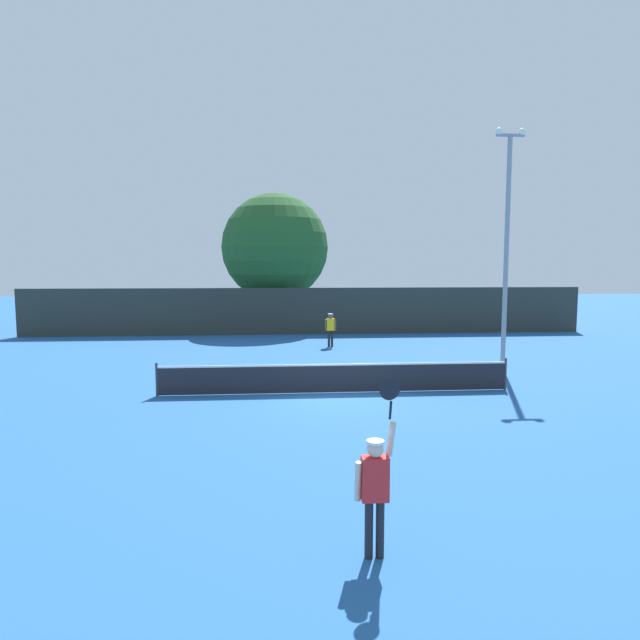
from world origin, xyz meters
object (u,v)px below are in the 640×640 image
player_receiving (330,326)px  light_pole (507,237)px  parked_car_near (189,314)px  player_serving (375,480)px  tennis_ball (324,387)px  large_tree (275,247)px

player_receiving → light_pole: bearing=131.7°
light_pole → parked_car_near: bearing=129.6°
player_serving → parked_car_near: player_serving is taller
player_receiving → tennis_ball: bearing=83.0°
light_pole → parked_car_near: 23.98m
player_serving → large_tree: large_tree is taller
large_tree → parked_car_near: bearing=157.5°
parked_car_near → player_serving: bearing=-68.5°
tennis_ball → large_tree: (-1.66, 18.11, 5.32)m
parked_car_near → tennis_ball: bearing=-61.4°
light_pole → large_tree: bearing=119.8°
player_receiving → light_pole: size_ratio=0.18×
light_pole → tennis_ball: bearing=-161.3°
player_receiving → parked_car_near: 14.33m
player_serving → tennis_ball: size_ratio=37.71×
tennis_ball → parked_car_near: parked_car_near is taller
player_serving → large_tree: size_ratio=0.29×
parked_car_near → large_tree: bearing=-14.4°
player_serving → player_receiving: (1.38, 20.13, -0.08)m
tennis_ball → light_pole: size_ratio=0.01×
large_tree → player_serving: bearing=-87.2°
large_tree → parked_car_near: 8.00m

